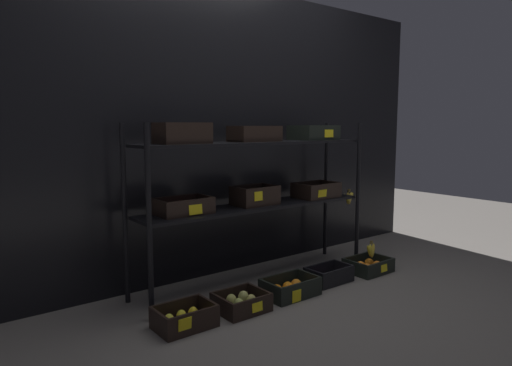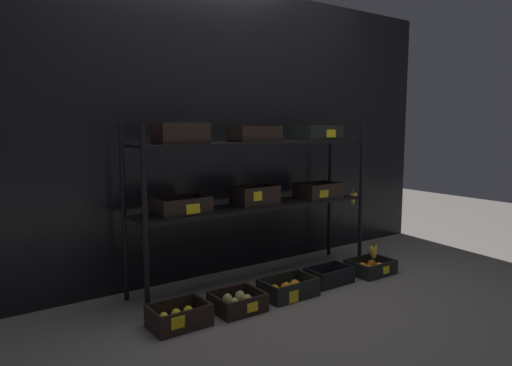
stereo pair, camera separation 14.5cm
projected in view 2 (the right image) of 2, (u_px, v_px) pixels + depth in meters
The scene contains 9 objects.
ground_plane at pixel (256, 280), 3.40m from camera, with size 10.00×10.00×0.00m, color #605B56.
storefront_wall at pixel (228, 132), 3.57m from camera, with size 4.23×0.12×2.17m, color black.
display_rack at pixel (256, 174), 3.31m from camera, with size 1.96×0.39×1.16m.
crate_ground_lemon at pixel (179, 318), 2.63m from camera, with size 0.33×0.24×0.13m.
crate_ground_pear at pixel (237, 303), 2.85m from camera, with size 0.30×0.26×0.11m.
crate_ground_orange at pixel (288, 289), 3.08m from camera, with size 0.37×0.25×0.12m.
crate_ground_plum at pixel (329, 277), 3.34m from camera, with size 0.33×0.20×0.12m.
crate_ground_rightmost_orange at pixel (371, 268), 3.56m from camera, with size 0.33×0.27×0.11m.
banana_bunch_loose at pixel (374, 252), 3.55m from camera, with size 0.12×0.05×0.13m.
Camera 2 is at (-1.90, -2.68, 1.15)m, focal length 32.28 mm.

